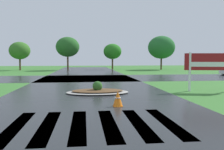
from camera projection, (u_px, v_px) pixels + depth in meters
name	position (u px, v px, depth m)	size (l,w,h in m)	color
asphalt_roadway	(90.00, 95.00, 12.74)	(9.05, 80.00, 0.01)	#232628
asphalt_cross_road	(87.00, 78.00, 23.42)	(90.00, 8.14, 0.01)	#232628
crosswalk_stripes	(94.00, 124.00, 7.06)	(4.95, 3.54, 0.01)	white
estate_billboard	(210.00, 64.00, 13.93)	(2.83, 0.70, 2.31)	white
median_island	(97.00, 91.00, 13.33)	(3.51, 2.12, 0.68)	#9E9B93
traffic_cone	(118.00, 99.00, 9.68)	(0.41, 0.41, 0.65)	orange
background_treeline	(92.00, 48.00, 39.91)	(34.85, 6.53, 5.80)	#4C3823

